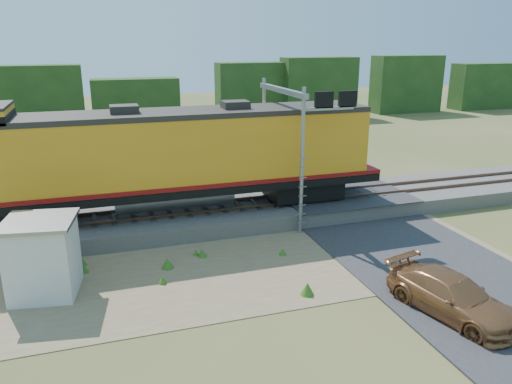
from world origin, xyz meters
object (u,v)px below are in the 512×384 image
object	(u,v)px
shed	(43,257)
car	(452,296)
locomotive	(166,156)
signal_gantry	(293,119)

from	to	relation	value
shed	car	size ratio (longest dim) A/B	0.61
locomotive	shed	xyz separation A→B (m)	(-5.43, -5.47, -2.19)
locomotive	car	distance (m)	14.20
signal_gantry	shed	bearing A→B (deg)	-157.77
shed	signal_gantry	size ratio (longest dim) A/B	0.41
shed	locomotive	bearing A→B (deg)	54.32
signal_gantry	locomotive	bearing A→B (deg)	173.99
locomotive	signal_gantry	size ratio (longest dim) A/B	3.02
locomotive	car	xyz separation A→B (m)	(7.99, -11.36, -2.98)
signal_gantry	car	distance (m)	11.76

